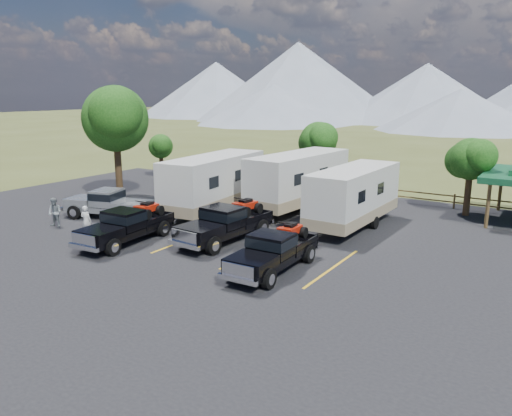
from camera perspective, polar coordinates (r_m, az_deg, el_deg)
The scene contains 18 objects.
ground at distance 21.80m, azimuth -10.43°, elevation -6.98°, with size 320.00×320.00×0.00m, color #464D21.
asphalt_lot at distance 23.93m, azimuth -5.54°, elevation -4.92°, with size 44.00×34.00×0.04m, color black.
stall_lines at distance 24.68m, azimuth -4.11°, elevation -4.26°, with size 12.12×5.50×0.01m.
tree_big_nw at distance 35.84m, azimuth -15.80°, elevation 9.78°, with size 5.54×5.18×7.84m.
tree_ne_a at distance 32.49m, azimuth 23.32°, elevation 5.14°, with size 3.11×2.92×4.76m.
tree_north at distance 37.68m, azimuth 7.12°, elevation 7.63°, with size 3.46×3.24×5.25m.
tree_nw_small at distance 44.10m, azimuth -10.85°, elevation 6.93°, with size 2.59×2.43×3.85m.
rail_fence at distance 36.12m, azimuth 12.38°, elevation 2.00°, with size 36.12×0.12×1.00m.
mountain_range at distance 122.74m, azimuth 22.98°, elevation 12.42°, with size 209.00×71.00×20.00m.
rig_left at distance 25.69m, azimuth -14.49°, elevation -1.86°, with size 2.30×5.77×1.89m.
rig_center at distance 25.14m, azimuth -3.44°, elevation -1.64°, with size 2.42×6.13×2.01m.
rig_right at distance 21.03m, azimuth 2.06°, elevation -4.84°, with size 2.04×5.55×1.84m.
trailer_left at distance 30.81m, azimuth -4.82°, elevation 2.80°, with size 3.30×10.25×3.55m.
trailer_center at distance 31.67m, azimuth 4.86°, elevation 3.13°, with size 3.32×10.38×3.59m.
trailer_right at distance 27.98m, azimuth 11.10°, elevation 1.28°, with size 2.64×9.52×3.31m.
pickup_silver at distance 30.92m, azimuth -16.39°, elevation 0.51°, with size 5.97×3.33×1.71m.
person_a at distance 27.49m, azimuth -18.85°, elevation -1.38°, with size 0.59×0.39×1.62m, color silver.
person_b at distance 29.91m, azimuth -22.01°, elevation -0.48°, with size 0.80×0.62×1.64m, color slate.
Camera 1 is at (14.14, -14.82, 7.45)m, focal length 35.00 mm.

